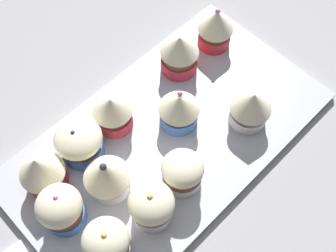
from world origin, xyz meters
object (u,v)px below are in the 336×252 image
Objects in this scene: cupcake_7 at (42,171)px; cupcake_10 at (179,53)px; cupcake_6 at (179,109)px; cupcake_11 at (215,28)px; cupcake_1 at (152,206)px; cupcake_4 at (61,209)px; baking_tray at (168,137)px; cupcake_3 at (251,107)px; cupcake_8 at (80,142)px; cupcake_9 at (113,111)px; cupcake_0 at (107,243)px; cupcake_2 at (182,172)px; cupcake_5 at (106,175)px.

cupcake_10 is (27.44, 1.14, -0.21)cm from cupcake_7.
cupcake_11 is (14.99, 6.47, 0.46)cm from cupcake_6.
cupcake_4 is (-8.58, 7.84, 0.16)cm from cupcake_1.
baking_tray is 13.14cm from cupcake_3.
cupcake_9 is (6.54, 0.47, 0.25)cm from cupcake_8.
baking_tray is 9.33cm from cupcake_9.
cupcake_0 is 7.45cm from cupcake_4.
cupcake_9 is at bearing 92.36° from cupcake_2.
cupcake_9 is 0.91× the size of cupcake_10.
cupcake_3 is (10.59, -6.51, 4.28)cm from baking_tray.
cupcake_4 reaches higher than cupcake_0.
cupcake_3 reaches higher than baking_tray.
cupcake_11 reaches higher than cupcake_0.
cupcake_11 is at bearing 10.08° from cupcake_4.
cupcake_1 and cupcake_3 have the same top height.
cupcake_7 reaches higher than cupcake_0.
cupcake_11 reaches higher than cupcake_6.
cupcake_0 is 0.97× the size of cupcake_4.
cupcake_5 is at bearing -160.61° from cupcake_10.
baking_tray is 6.37× the size of cupcake_5.
baking_tray is 7.97× the size of cupcake_2.
cupcake_6 reaches higher than baking_tray.
cupcake_10 reaches higher than cupcake_9.
cupcake_9 reaches higher than baking_tray.
cupcake_9 is (14.35, 6.48, -0.17)cm from cupcake_4.
cupcake_2 is at bearing -25.76° from cupcake_4.
cupcake_5 is at bearing 49.67° from cupcake_0.
cupcake_5 is at bearing 139.65° from cupcake_2.
cupcake_5 is 10.11cm from cupcake_9.
cupcake_9 is at bearing 138.50° from cupcake_6.
cupcake_8 is (-7.10, 13.21, 0.18)cm from cupcake_2.
cupcake_8 reaches higher than cupcake_2.
cupcake_2 is 18.89cm from cupcake_7.
cupcake_4 is at bearing -155.70° from cupcake_9.
cupcake_7 reaches higher than cupcake_6.
cupcake_1 is at bearing -152.90° from cupcake_11.
cupcake_0 reaches higher than cupcake_9.
baking_tray is 18.87cm from cupcake_0.
cupcake_7 reaches higher than baking_tray.
cupcake_11 reaches higher than cupcake_3.
cupcake_0 is 13.51cm from cupcake_2.
cupcake_4 is 6.06cm from cupcake_7.
cupcake_7 is (1.34, 5.91, 0.30)cm from cupcake_4.
cupcake_4 is at bearing 137.61° from cupcake_1.
cupcake_4 reaches higher than cupcake_6.
cupcake_11 is (28.81, 0.50, 0.56)cm from cupcake_8.
cupcake_10 is at bearing 13.75° from cupcake_4.
cupcake_7 reaches higher than cupcake_9.
cupcake_0 is 14.79cm from cupcake_8.
cupcake_1 is at bearing -4.17° from cupcake_0.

